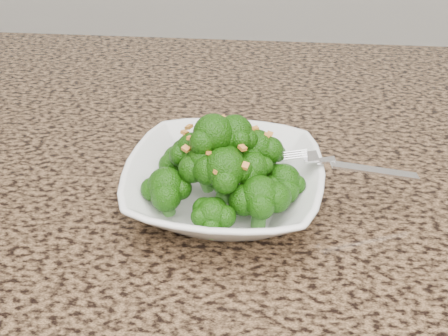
# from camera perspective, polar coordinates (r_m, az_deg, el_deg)

# --- Properties ---
(granite_counter) EXTENTS (1.64, 1.04, 0.03)m
(granite_counter) POSITION_cam_1_polar(r_m,az_deg,el_deg) (0.63, -5.28, -5.48)
(granite_counter) COLOR brown
(granite_counter) RESTS_ON cabinet
(bowl) EXTENTS (0.22, 0.22, 0.05)m
(bowl) POSITION_cam_1_polar(r_m,az_deg,el_deg) (0.62, 0.00, -1.82)
(bowl) COLOR white
(bowl) RESTS_ON granite_counter
(broccoli_pile) EXTENTS (0.19, 0.19, 0.07)m
(broccoli_pile) POSITION_cam_1_polar(r_m,az_deg,el_deg) (0.58, -0.00, 3.28)
(broccoli_pile) COLOR #1A5109
(broccoli_pile) RESTS_ON bowl
(garlic_topping) EXTENTS (0.11, 0.11, 0.01)m
(garlic_topping) POSITION_cam_1_polar(r_m,az_deg,el_deg) (0.56, -0.00, 6.82)
(garlic_topping) COLOR orange
(garlic_topping) RESTS_ON broccoli_pile
(fork) EXTENTS (0.16, 0.05, 0.01)m
(fork) POSITION_cam_1_polar(r_m,az_deg,el_deg) (0.61, 10.64, 0.74)
(fork) COLOR silver
(fork) RESTS_ON bowl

